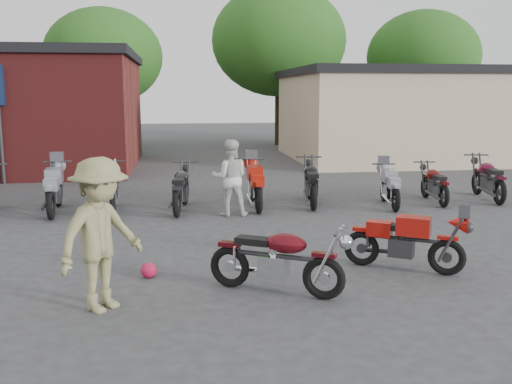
{
  "coord_description": "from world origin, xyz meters",
  "views": [
    {
      "loc": [
        -1.34,
        -8.35,
        2.77
      ],
      "look_at": [
        0.11,
        2.3,
        0.9
      ],
      "focal_mm": 40.0,
      "sensor_mm": 36.0,
      "label": 1
    }
  ],
  "objects": [
    {
      "name": "sportbike",
      "position": [
        2.16,
        -0.08,
        0.53
      ],
      "size": [
        1.87,
        1.45,
        1.06
      ],
      "primitive_type": null,
      "rotation": [
        0.0,
        0.0,
        -0.54
      ],
      "color": "red",
      "rests_on": "ground"
    },
    {
      "name": "tree_1",
      "position": [
        -5.0,
        22.0,
        3.7
      ],
      "size": [
        5.92,
        5.92,
        7.4
      ],
      "primitive_type": null,
      "color": "#1D4311",
      "rests_on": "ground"
    },
    {
      "name": "tree_2",
      "position": [
        4.0,
        22.0,
        4.4
      ],
      "size": [
        7.04,
        7.04,
        8.8
      ],
      "primitive_type": null,
      "color": "#1D4311",
      "rests_on": "ground"
    },
    {
      "name": "row_bike_3",
      "position": [
        -1.3,
        5.12,
        0.6
      ],
      "size": [
        0.94,
        2.13,
        1.19
      ],
      "primitive_type": null,
      "rotation": [
        0.0,
        0.0,
        1.44
      ],
      "color": "black",
      "rests_on": "ground"
    },
    {
      "name": "row_bike_7",
      "position": [
        5.12,
        5.28,
        0.53
      ],
      "size": [
        0.78,
        1.88,
        1.06
      ],
      "primitive_type": null,
      "rotation": [
        0.0,
        0.0,
        1.47
      ],
      "color": "#500A0A",
      "rests_on": "ground"
    },
    {
      "name": "row_bike_6",
      "position": [
        3.8,
        4.93,
        0.54
      ],
      "size": [
        0.89,
        1.93,
        1.08
      ],
      "primitive_type": null,
      "rotation": [
        0.0,
        0.0,
        1.42
      ],
      "color": "#9695A3",
      "rests_on": "ground"
    },
    {
      "name": "stucco_building",
      "position": [
        8.5,
        15.0,
        1.75
      ],
      "size": [
        10.0,
        8.0,
        3.5
      ],
      "primitive_type": "cube",
      "color": "tan",
      "rests_on": "ground"
    },
    {
      "name": "row_bike_1",
      "position": [
        -4.24,
        5.27,
        0.62
      ],
      "size": [
        0.9,
        2.19,
        1.23
      ],
      "primitive_type": null,
      "rotation": [
        0.0,
        0.0,
        1.67
      ],
      "color": "gray",
      "rests_on": "ground"
    },
    {
      "name": "vintage_motorcycle",
      "position": [
        -0.01,
        -0.84,
        0.56
      ],
      "size": [
        1.99,
        1.49,
        1.11
      ],
      "primitive_type": null,
      "rotation": [
        0.0,
        0.0,
        -0.51
      ],
      "color": "#510A11",
      "rests_on": "ground"
    },
    {
      "name": "row_bike_8",
      "position": [
        6.69,
        5.47,
        0.61
      ],
      "size": [
        1.01,
        2.18,
        1.22
      ],
      "primitive_type": null,
      "rotation": [
        0.0,
        0.0,
        1.42
      ],
      "color": "#4E0922",
      "rests_on": "ground"
    },
    {
      "name": "ground",
      "position": [
        0.0,
        0.0,
        0.0
      ],
      "size": [
        90.0,
        90.0,
        0.0
      ],
      "primitive_type": "plane",
      "color": "#323235"
    },
    {
      "name": "row_bike_4",
      "position": [
        0.49,
        5.27,
        0.61
      ],
      "size": [
        0.75,
        2.11,
        1.21
      ],
      "primitive_type": null,
      "rotation": [
        0.0,
        0.0,
        1.54
      ],
      "color": "#B71E0F",
      "rests_on": "ground"
    },
    {
      "name": "tree_3",
      "position": [
        12.0,
        22.0,
        3.8
      ],
      "size": [
        6.08,
        6.08,
        7.6
      ],
      "primitive_type": null,
      "color": "#1D4311",
      "rests_on": "ground"
    },
    {
      "name": "row_bike_5",
      "position": [
        1.94,
        5.44,
        0.62
      ],
      "size": [
        1.03,
        2.22,
        1.24
      ],
      "primitive_type": null,
      "rotation": [
        0.0,
        0.0,
        1.42
      ],
      "color": "black",
      "rests_on": "ground"
    },
    {
      "name": "person_tan",
      "position": [
        -2.35,
        -1.12,
        0.99
      ],
      "size": [
        1.41,
        1.44,
        1.98
      ],
      "primitive_type": "imported",
      "rotation": [
        0.0,
        0.0,
        0.83
      ],
      "color": "#868053",
      "rests_on": "ground"
    },
    {
      "name": "person_light",
      "position": [
        -0.2,
        4.41,
        0.87
      ],
      "size": [
        0.88,
        0.7,
        1.74
      ],
      "primitive_type": "imported",
      "rotation": [
        0.0,
        0.0,
        3.1
      ],
      "color": "silver",
      "rests_on": "ground"
    },
    {
      "name": "helmet",
      "position": [
        -1.84,
        0.12,
        0.12
      ],
      "size": [
        0.27,
        0.27,
        0.23
      ],
      "primitive_type": "ellipsoid",
      "rotation": [
        0.0,
        0.0,
        0.07
      ],
      "color": "#B71339",
      "rests_on": "ground"
    },
    {
      "name": "row_bike_2",
      "position": [
        -2.91,
        5.16,
        0.61
      ],
      "size": [
        0.93,
        2.18,
        1.23
      ],
      "primitive_type": null,
      "rotation": [
        0.0,
        0.0,
        1.68
      ],
      "color": "black",
      "rests_on": "ground"
    }
  ]
}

